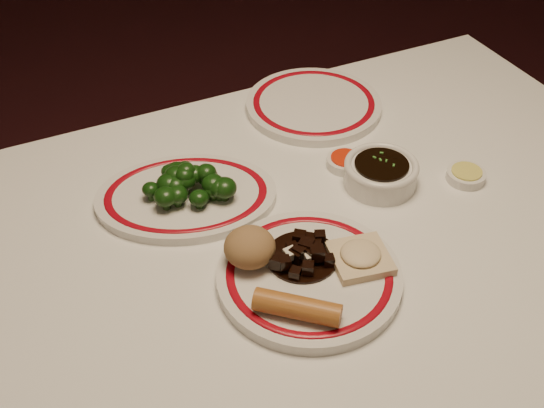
{
  "coord_description": "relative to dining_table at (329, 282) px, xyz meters",
  "views": [
    {
      "loc": [
        -0.4,
        -0.63,
        1.45
      ],
      "look_at": [
        -0.07,
        0.06,
        0.8
      ],
      "focal_mm": 45.0,
      "sensor_mm": 36.0,
      "label": 1
    }
  ],
  "objects": [
    {
      "name": "mustard_dish",
      "position": [
        0.27,
        0.03,
        0.1
      ],
      "size": [
        0.06,
        0.06,
        0.02
      ],
      "color": "silver",
      "rests_on": "dining_table"
    },
    {
      "name": "sweet_sour_dish",
      "position": [
        0.11,
        0.15,
        0.1
      ],
      "size": [
        0.06,
        0.06,
        0.02
      ],
      "color": "silver",
      "rests_on": "dining_table"
    },
    {
      "name": "spring_roll",
      "position": [
        -0.12,
        -0.12,
        0.13
      ],
      "size": [
        0.11,
        0.1,
        0.03
      ],
      "primitive_type": "cylinder",
      "rotation": [
        1.57,
        0.0,
        0.86
      ],
      "color": "#AE692B",
      "rests_on": "main_plate"
    },
    {
      "name": "dining_table",
      "position": [
        0.0,
        0.0,
        0.0
      ],
      "size": [
        1.2,
        0.9,
        0.75
      ],
      "color": "white",
      "rests_on": "ground"
    },
    {
      "name": "soy_bowl",
      "position": [
        0.14,
        0.08,
        0.11
      ],
      "size": [
        0.12,
        0.12,
        0.04
      ],
      "color": "silver",
      "rests_on": "dining_table"
    },
    {
      "name": "rice_mound",
      "position": [
        -0.14,
        -0.0,
        0.14
      ],
      "size": [
        0.07,
        0.07,
        0.05
      ],
      "primitive_type": "ellipsoid",
      "color": "#977047",
      "rests_on": "main_plate"
    },
    {
      "name": "main_plate",
      "position": [
        -0.07,
        -0.06,
        0.1
      ],
      "size": [
        0.27,
        0.27,
        0.02
      ],
      "color": "silver",
      "rests_on": "dining_table"
    },
    {
      "name": "fried_wonton",
      "position": [
        0.0,
        -0.07,
        0.12
      ],
      "size": [
        0.09,
        0.09,
        0.02
      ],
      "color": "beige",
      "rests_on": "main_plate"
    },
    {
      "name": "broccoli_plate",
      "position": [
        -0.17,
        0.18,
        0.1
      ],
      "size": [
        0.34,
        0.32,
        0.02
      ],
      "color": "silver",
      "rests_on": "dining_table"
    },
    {
      "name": "broccoli_pile",
      "position": [
        -0.16,
        0.17,
        0.13
      ],
      "size": [
        0.14,
        0.11,
        0.05
      ],
      "color": "#23471C",
      "rests_on": "broccoli_plate"
    },
    {
      "name": "stirfry_heap",
      "position": [
        -0.07,
        -0.03,
        0.12
      ],
      "size": [
        0.11,
        0.1,
        0.03
      ],
      "color": "black",
      "rests_on": "main_plate"
    },
    {
      "name": "far_plate",
      "position": [
        0.14,
        0.33,
        0.1
      ],
      "size": [
        0.26,
        0.26,
        0.02
      ],
      "color": "silver",
      "rests_on": "dining_table"
    }
  ]
}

